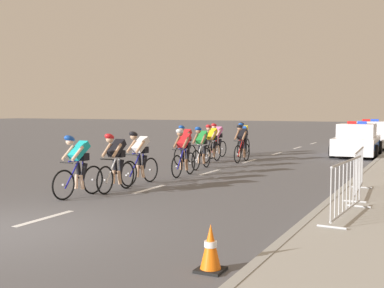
{
  "coord_description": "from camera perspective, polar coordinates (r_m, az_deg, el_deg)",
  "views": [
    {
      "loc": [
        6.86,
        -6.36,
        2.15
      ],
      "look_at": [
        0.3,
        7.07,
        1.1
      ],
      "focal_mm": 46.76,
      "sensor_mm": 36.0,
      "label": 1
    }
  ],
  "objects": [
    {
      "name": "cyclist_fourth",
      "position": [
        15.95,
        -0.99,
        -0.89
      ],
      "size": [
        0.42,
        1.72,
        1.56
      ],
      "color": "black",
      "rests_on": "ground"
    },
    {
      "name": "police_car_nearest",
      "position": [
        23.99,
        18.28,
        0.3
      ],
      "size": [
        2.11,
        4.46,
        1.59
      ],
      "color": "white",
      "rests_on": "ground"
    },
    {
      "name": "cyclist_fifth",
      "position": [
        17.84,
        1.04,
        -0.36
      ],
      "size": [
        0.42,
        1.72,
        1.56
      ],
      "color": "black",
      "rests_on": "ground"
    },
    {
      "name": "crowd_barrier_front",
      "position": [
        9.87,
        17.24,
        -4.93
      ],
      "size": [
        0.65,
        2.32,
        1.07
      ],
      "color": "#B7BABF",
      "rests_on": "sidewalk_slab"
    },
    {
      "name": "kerb_edge",
      "position": [
        20.57,
        20.09,
        -2.04
      ],
      "size": [
        0.16,
        60.0,
        0.13
      ],
      "primitive_type": "cube",
      "color": "#9E9E99",
      "rests_on": "ground"
    },
    {
      "name": "cyclist_eleventh",
      "position": [
        21.95,
        2.86,
        0.45
      ],
      "size": [
        0.45,
        1.72,
        1.56
      ],
      "color": "black",
      "rests_on": "ground"
    },
    {
      "name": "cyclist_ninth",
      "position": [
        20.25,
        2.24,
        0.15
      ],
      "size": [
        0.42,
        1.72,
        1.56
      ],
      "color": "black",
      "rests_on": "ground"
    },
    {
      "name": "cyclist_second",
      "position": [
        13.12,
        -8.71,
        -2.0
      ],
      "size": [
        0.42,
        1.72,
        1.56
      ],
      "color": "black",
      "rests_on": "ground"
    },
    {
      "name": "police_car_second",
      "position": [
        29.17,
        19.67,
        0.9
      ],
      "size": [
        2.05,
        4.42,
        1.59
      ],
      "color": "white",
      "rests_on": "ground"
    },
    {
      "name": "ground_plane",
      "position": [
        9.6,
        -20.85,
        -9.19
      ],
      "size": [
        160.0,
        160.0,
        0.0
      ],
      "primitive_type": "plane",
      "color": "#56565B"
    },
    {
      "name": "cyclist_sixth",
      "position": [
        19.38,
        -0.79,
        -0.02
      ],
      "size": [
        0.43,
        1.72,
        1.56
      ],
      "color": "black",
      "rests_on": "ground"
    },
    {
      "name": "cyclist_eighth",
      "position": [
        22.65,
        5.75,
        0.55
      ],
      "size": [
        0.45,
        1.72,
        1.56
      ],
      "color": "black",
      "rests_on": "ground"
    },
    {
      "name": "crowd_barrier_middle",
      "position": [
        12.47,
        18.48,
        -3.12
      ],
      "size": [
        0.61,
        2.32,
        1.07
      ],
      "color": "#B7BABF",
      "rests_on": "sidewalk_slab"
    },
    {
      "name": "cyclist_lead",
      "position": [
        12.47,
        -12.89,
        -2.36
      ],
      "size": [
        0.45,
        1.72,
        1.56
      ],
      "color": "black",
      "rests_on": "ground"
    },
    {
      "name": "cyclist_third",
      "position": [
        14.29,
        -6.02,
        -1.48
      ],
      "size": [
        0.45,
        1.72,
        1.56
      ],
      "color": "black",
      "rests_on": "ground"
    },
    {
      "name": "cyclist_seventh",
      "position": [
        20.25,
        5.71,
        0.14
      ],
      "size": [
        0.42,
        1.72,
        1.56
      ],
      "color": "black",
      "rests_on": "ground"
    },
    {
      "name": "cyclist_tenth",
      "position": [
        23.82,
        5.89,
        0.72
      ],
      "size": [
        0.42,
        1.72,
        1.56
      ],
      "color": "black",
      "rests_on": "ground"
    },
    {
      "name": "lane_markings_centre",
      "position": [
        18.87,
        4.53,
        -2.53
      ],
      "size": [
        0.14,
        29.6,
        0.01
      ],
      "color": "white",
      "rests_on": "ground"
    },
    {
      "name": "traffic_cone_near",
      "position": [
        6.74,
        2.14,
        -11.81
      ],
      "size": [
        0.36,
        0.36,
        0.64
      ],
      "color": "black",
      "rests_on": "ground"
    }
  ]
}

